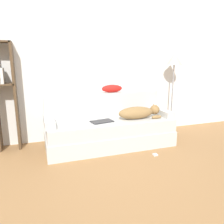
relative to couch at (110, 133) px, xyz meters
name	(u,v)px	position (x,y,z in m)	size (l,w,h in m)	color
ground_plane	(155,211)	(-0.14, -1.74, -0.22)	(20.00, 20.00, 0.00)	#9E7042
wall_back	(92,64)	(-0.14, 0.62, 1.13)	(7.39, 0.06, 2.70)	white
couch	(110,133)	(0.00, 0.00, 0.00)	(2.10, 0.81, 0.46)	silver
couch_backrest	(104,104)	(0.00, 0.33, 0.44)	(2.06, 0.15, 0.40)	silver
couch_arm_left	(49,122)	(-0.98, -0.01, 0.29)	(0.15, 0.62, 0.11)	silver
couch_arm_right	(161,112)	(0.98, -0.01, 0.29)	(0.15, 0.62, 0.11)	silver
dog	(139,112)	(0.48, -0.09, 0.34)	(0.75, 0.27, 0.23)	olive
laptop	(102,121)	(-0.17, -0.10, 0.24)	(0.37, 0.26, 0.02)	#2D2D30
throw_pillow	(112,89)	(0.16, 0.35, 0.71)	(0.38, 0.16, 0.14)	red
bookshelf	(5,92)	(-1.59, 0.44, 0.71)	(0.33, 0.26, 1.70)	#4C3823
floor_lamp	(174,64)	(1.42, 0.34, 1.13)	(0.30, 0.30, 1.57)	gray
power_adapter	(155,155)	(0.52, -0.62, -0.21)	(0.06, 0.06, 0.02)	silver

